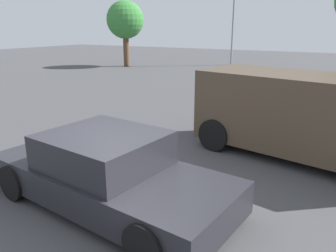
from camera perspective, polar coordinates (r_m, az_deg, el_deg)
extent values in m
plane|color=#424244|center=(6.07, -7.45, -12.84)|extent=(80.00, 80.00, 0.00)
cube|color=#232328|center=(5.87, -9.97, -9.30)|extent=(4.60, 2.28, 0.53)
cube|color=#232328|center=(5.72, -10.95, -4.02)|extent=(2.02, 1.87, 0.58)
cube|color=slate|center=(5.15, -4.14, -6.12)|extent=(0.22, 1.57, 0.48)
cube|color=slate|center=(6.36, -16.44, -2.28)|extent=(0.22, 1.57, 0.48)
cylinder|color=black|center=(5.72, 7.56, -11.13)|extent=(0.66, 0.28, 0.64)
cylinder|color=black|center=(4.48, -3.84, -19.69)|extent=(0.66, 0.28, 0.64)
cylinder|color=black|center=(7.49, -13.35, -4.55)|extent=(0.66, 0.28, 0.64)
cylinder|color=black|center=(6.60, -24.91, -8.71)|extent=(0.66, 0.28, 0.64)
cube|color=#4C3D2D|center=(8.25, 21.39, 2.34)|extent=(4.79, 2.68, 1.71)
cube|color=slate|center=(9.11, 8.35, 7.00)|extent=(0.34, 1.60, 0.68)
cylinder|color=black|center=(8.33, 7.97, -1.49)|extent=(0.83, 0.39, 0.80)
cylinder|color=black|center=(9.84, 13.66, 1.03)|extent=(0.83, 0.39, 0.80)
cylinder|color=gray|center=(27.72, 11.11, 17.27)|extent=(0.14, 0.14, 6.82)
cylinder|color=brown|center=(26.65, -7.18, 12.75)|extent=(0.44, 0.44, 2.43)
sphere|color=#387F38|center=(26.59, -7.36, 17.64)|extent=(2.82, 2.82, 2.82)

